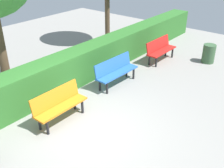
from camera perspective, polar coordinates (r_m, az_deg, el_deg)
name	(u,v)px	position (r m, az deg, el deg)	size (l,w,h in m)	color
ground_plane	(87,131)	(6.76, -5.32, -9.95)	(19.97, 19.97, 0.00)	gray
bench_red	(160,49)	(10.63, 10.14, 7.32)	(1.53, 0.50, 0.86)	red
bench_blue	(116,70)	(8.66, 0.78, 2.93)	(1.66, 0.52, 0.86)	blue
bench_orange	(59,104)	(7.00, -11.13, -4.16)	(1.49, 0.46, 0.86)	orange
hedge_row	(62,73)	(8.48, -10.44, 2.32)	(15.97, 0.76, 1.09)	#2D6B28
trash_bin	(209,54)	(10.99, 19.76, 6.07)	(0.47, 0.47, 0.71)	#385938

